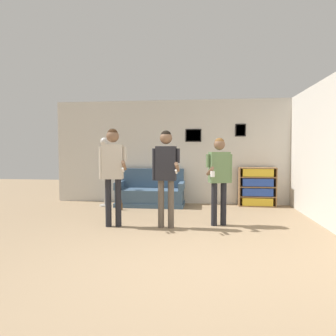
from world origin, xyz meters
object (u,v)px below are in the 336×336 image
object	(u,v)px
couch	(151,194)
bookshelf	(257,187)
person_player_foreground_center	(166,168)
bottle_on_floor	(121,206)
person_watcher_holding_cup	(219,172)
person_player_foreground_left	(113,166)
floor_lamp	(104,160)

from	to	relation	value
couch	bookshelf	world-z (taller)	bookshelf
person_player_foreground_center	bottle_on_floor	world-z (taller)	person_player_foreground_center
couch	person_watcher_holding_cup	distance (m)	2.56
person_watcher_holding_cup	couch	bearing A→B (deg)	130.68
couch	bookshelf	distance (m)	2.67
person_player_foreground_center	bottle_on_floor	distance (m)	2.16
person_player_foreground_left	person_watcher_holding_cup	distance (m)	1.95
couch	bottle_on_floor	world-z (taller)	couch
bookshelf	person_watcher_holding_cup	xyz separation A→B (m)	(-1.05, -2.07, 0.51)
person_player_foreground_center	person_watcher_holding_cup	world-z (taller)	person_player_foreground_center
person_player_foreground_left	bottle_on_floor	world-z (taller)	person_player_foreground_left
couch	person_player_foreground_center	distance (m)	2.38
person_player_foreground_left	bottle_on_floor	bearing A→B (deg)	100.43
floor_lamp	bookshelf	bearing A→B (deg)	6.43
couch	person_player_foreground_left	world-z (taller)	person_player_foreground_left
bookshelf	bottle_on_floor	size ratio (longest dim) A/B	4.23
bottle_on_floor	person_watcher_holding_cup	bearing A→B (deg)	-28.42
couch	person_watcher_holding_cup	size ratio (longest dim) A/B	1.05
person_player_foreground_left	person_player_foreground_center	distance (m)	0.96
floor_lamp	bottle_on_floor	distance (m)	1.28
person_player_foreground_left	person_watcher_holding_cup	world-z (taller)	person_player_foreground_left
person_watcher_holding_cup	bookshelf	bearing A→B (deg)	63.11
person_player_foreground_left	floor_lamp	bearing A→B (deg)	112.72
bookshelf	person_player_foreground_center	bearing A→B (deg)	-130.52
person_player_foreground_center	bookshelf	bearing A→B (deg)	49.48
person_player_foreground_left	person_watcher_holding_cup	size ratio (longest dim) A/B	1.10
bookshelf	person_player_foreground_center	distance (m)	3.14
couch	person_watcher_holding_cup	world-z (taller)	person_watcher_holding_cup
floor_lamp	bottle_on_floor	world-z (taller)	floor_lamp
person_player_foreground_left	bookshelf	bearing A→B (deg)	38.76
person_player_foreground_center	person_watcher_holding_cup	size ratio (longest dim) A/B	1.08
floor_lamp	person_player_foreground_left	size ratio (longest dim) A/B	0.96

